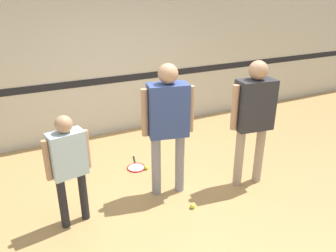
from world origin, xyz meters
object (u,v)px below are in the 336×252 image
tennis_ball_by_spare_racket (146,168)px  racket_spare_on_floor (136,167)px  person_student_right (254,111)px  person_instructor (168,117)px  tennis_ball_near_instructor (193,206)px  person_student_left (68,160)px

tennis_ball_by_spare_racket → racket_spare_on_floor: bearing=133.0°
person_student_right → tennis_ball_by_spare_racket: 1.82m
person_instructor → tennis_ball_near_instructor: 1.15m
racket_spare_on_floor → person_student_left: bearing=143.6°
person_instructor → tennis_ball_near_instructor: bearing=-64.2°
person_student_left → tennis_ball_by_spare_racket: (1.22, 0.75, -0.79)m
tennis_ball_by_spare_racket → person_instructor: bearing=-87.3°
racket_spare_on_floor → tennis_ball_by_spare_racket: tennis_ball_by_spare_racket is taller
tennis_ball_by_spare_racket → person_student_left: bearing=-148.6°
tennis_ball_near_instructor → person_instructor: bearing=102.5°
person_student_left → tennis_ball_near_instructor: 1.62m
racket_spare_on_floor → tennis_ball_near_instructor: size_ratio=8.06×
person_student_right → racket_spare_on_floor: size_ratio=3.26×
person_instructor → person_student_right: (1.10, -0.30, -0.01)m
racket_spare_on_floor → person_student_right: bearing=-116.1°
racket_spare_on_floor → tennis_ball_by_spare_racket: bearing=-121.7°
person_instructor → person_student_left: (-1.25, -0.08, -0.25)m
person_student_left → tennis_ball_by_spare_racket: bearing=21.6°
person_student_right → racket_spare_on_floor: (-1.25, 1.10, -1.06)m
person_instructor → tennis_ball_near_instructor: (0.10, -0.47, -1.05)m
person_instructor → tennis_ball_by_spare_racket: bearing=106.0°
person_student_left → person_student_right: size_ratio=0.77×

